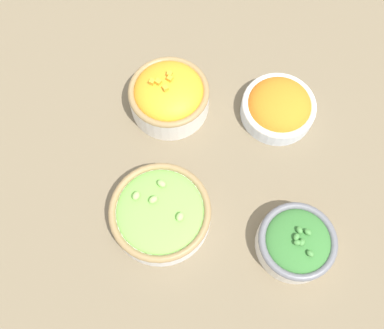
{
  "coord_description": "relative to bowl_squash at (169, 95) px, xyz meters",
  "views": [
    {
      "loc": [
        -0.01,
        -0.27,
        0.71
      ],
      "look_at": [
        0.0,
        0.0,
        0.03
      ],
      "focal_mm": 40.0,
      "sensor_mm": 36.0,
      "label": 1
    }
  ],
  "objects": [
    {
      "name": "bowl_lettuce",
      "position": [
        -0.02,
        -0.22,
        -0.01
      ],
      "size": [
        0.17,
        0.17,
        0.06
      ],
      "color": "white",
      "rests_on": "ground_plane"
    },
    {
      "name": "bowl_broccoli",
      "position": [
        0.2,
        -0.27,
        -0.01
      ],
      "size": [
        0.13,
        0.13,
        0.06
      ],
      "color": "silver",
      "rests_on": "ground_plane"
    },
    {
      "name": "bowl_squash",
      "position": [
        0.0,
        0.0,
        0.0
      ],
      "size": [
        0.15,
        0.15,
        0.09
      ],
      "color": "silver",
      "rests_on": "ground_plane"
    },
    {
      "name": "bowl_carrots",
      "position": [
        0.2,
        -0.02,
        -0.01
      ],
      "size": [
        0.14,
        0.14,
        0.06
      ],
      "color": "silver",
      "rests_on": "ground_plane"
    },
    {
      "name": "ground_plane",
      "position": [
        0.04,
        -0.13,
        -0.04
      ],
      "size": [
        3.0,
        3.0,
        0.0
      ],
      "primitive_type": "plane",
      "color": "#75664C"
    }
  ]
}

